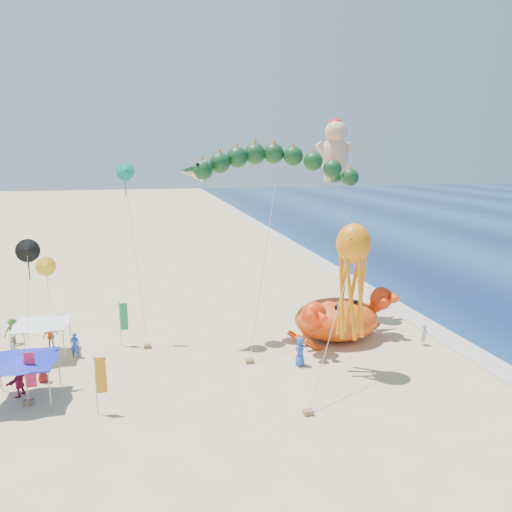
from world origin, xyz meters
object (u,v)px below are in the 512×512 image
Objects in this scene: dragon_kite at (274,170)px; canopy_blue at (21,358)px; cherub_kite at (335,149)px; octopus_kite at (352,272)px; crab_inflatable at (337,318)px; canopy_white at (41,321)px.

canopy_blue is at bearing -156.19° from dragon_kite.
octopus_kite is at bearing -105.36° from cherub_kite.
octopus_kite is (-2.92, -10.62, -7.15)m from cherub_kite.
dragon_kite is 0.85× the size of cherub_kite.
dragon_kite reaches higher than octopus_kite.
canopy_white is at bearing 176.30° from crab_inflatable.
canopy_white is (-0.08, 6.08, -0.00)m from canopy_blue.
octopus_kite is 2.58× the size of canopy_white.
crab_inflatable is 2.21× the size of canopy_blue.
octopus_kite is (2.88, -7.27, -5.73)m from dragon_kite.
dragon_kite reaches higher than canopy_blue.
canopy_blue is at bearing -166.37° from crab_inflatable.
cherub_kite is at bearing 10.94° from canopy_white.
octopus_kite is 2.46× the size of canopy_blue.
octopus_kite reaches higher than crab_inflatable.
crab_inflatable is 0.90× the size of octopus_kite.
crab_inflatable is at bearing -26.27° from dragon_kite.
cherub_kite is 13.14m from octopus_kite.
cherub_kite reaches higher than canopy_blue.
dragon_kite is at bearing -149.92° from cherub_kite.
cherub_kite is at bearing 30.08° from dragon_kite.
cherub_kite reaches higher than dragon_kite.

